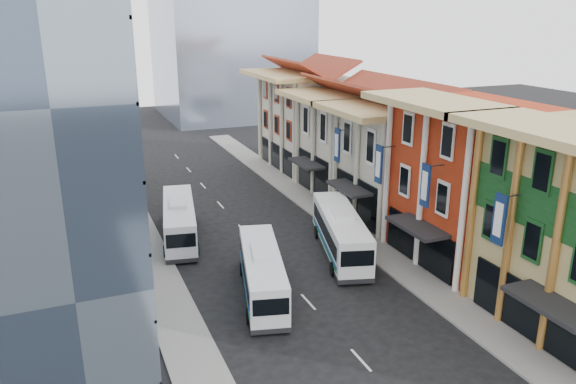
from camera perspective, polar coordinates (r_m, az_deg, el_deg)
name	(u,v)px	position (r m, az deg, el deg)	size (l,w,h in m)	color
sidewalk_right	(367,243)	(46.73, 8.06, -5.13)	(3.00, 90.00, 0.15)	slate
sidewalk_left	(159,279)	(41.43, -12.97, -8.56)	(3.00, 90.00, 0.15)	slate
shophouse_red	(469,183)	(43.99, 17.89, 0.89)	(8.00, 10.00, 12.00)	#AA2F13
shophouse_cream_near	(398,165)	(51.55, 11.08, 2.70)	(8.00, 9.00, 10.00)	beige
shophouse_cream_mid	(350,144)	(59.02, 6.31, 4.84)	(8.00, 9.00, 10.00)	beige
shophouse_cream_far	(308,122)	(68.10, 2.09, 7.11)	(8.00, 12.00, 11.00)	beige
office_block_far	(36,137)	(58.02, -24.27, 5.16)	(10.00, 18.00, 14.00)	gray
bus_left_near	(262,272)	(37.68, -2.63, -8.13)	(2.46, 10.52, 3.37)	white
bus_left_far	(179,220)	(47.46, -10.99, -2.78)	(2.53, 10.79, 3.46)	silver
bus_right	(341,232)	(43.95, 5.36, -4.06)	(2.68, 11.46, 3.67)	white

